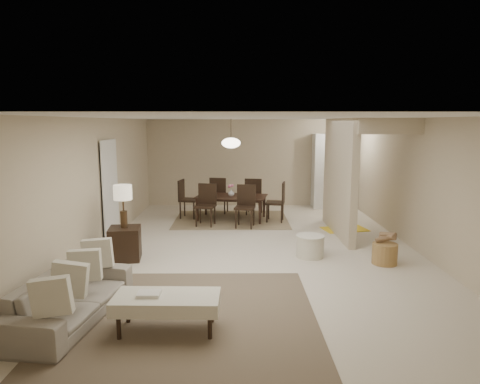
{
  "coord_description": "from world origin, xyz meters",
  "views": [
    {
      "loc": [
        -0.41,
        -7.89,
        2.42
      ],
      "look_at": [
        -0.35,
        0.49,
        1.05
      ],
      "focal_mm": 32.0,
      "sensor_mm": 36.0,
      "label": 1
    }
  ],
  "objects_px": {
    "ottoman_bench": "(167,303)",
    "side_table": "(125,244)",
    "dining_table": "(231,208)",
    "sofa": "(71,297)",
    "round_pouf": "(310,246)",
    "pantry_cabinet": "(334,171)",
    "wicker_basket": "(385,254)"
  },
  "relations": [
    {
      "from": "ottoman_bench",
      "to": "side_table",
      "type": "distance_m",
      "value": 2.91
    },
    {
      "from": "side_table",
      "to": "dining_table",
      "type": "relative_size",
      "value": 0.34
    },
    {
      "from": "sofa",
      "to": "round_pouf",
      "type": "height_order",
      "value": "sofa"
    },
    {
      "from": "pantry_cabinet",
      "to": "round_pouf",
      "type": "bearing_deg",
      "value": -107.44
    },
    {
      "from": "sofa",
      "to": "ottoman_bench",
      "type": "bearing_deg",
      "value": -95.32
    },
    {
      "from": "pantry_cabinet",
      "to": "side_table",
      "type": "xyz_separation_m",
      "value": [
        -4.75,
        -4.69,
        -0.76
      ]
    },
    {
      "from": "pantry_cabinet",
      "to": "wicker_basket",
      "type": "xyz_separation_m",
      "value": [
        -0.21,
        -4.96,
        -0.87
      ]
    },
    {
      "from": "sofa",
      "to": "pantry_cabinet",
      "type": "bearing_deg",
      "value": -25.82
    },
    {
      "from": "ottoman_bench",
      "to": "side_table",
      "type": "xyz_separation_m",
      "value": [
        -1.17,
        2.66,
        -0.06
      ]
    },
    {
      "from": "wicker_basket",
      "to": "dining_table",
      "type": "bearing_deg",
      "value": 128.29
    },
    {
      "from": "wicker_basket",
      "to": "dining_table",
      "type": "relative_size",
      "value": 0.25
    },
    {
      "from": "ottoman_bench",
      "to": "wicker_basket",
      "type": "bearing_deg",
      "value": 36.68
    },
    {
      "from": "side_table",
      "to": "round_pouf",
      "type": "height_order",
      "value": "side_table"
    },
    {
      "from": "side_table",
      "to": "round_pouf",
      "type": "relative_size",
      "value": 1.15
    },
    {
      "from": "round_pouf",
      "to": "wicker_basket",
      "type": "distance_m",
      "value": 1.28
    },
    {
      "from": "sofa",
      "to": "wicker_basket",
      "type": "xyz_separation_m",
      "value": [
        4.59,
        2.08,
        -0.11
      ]
    },
    {
      "from": "pantry_cabinet",
      "to": "side_table",
      "type": "distance_m",
      "value": 6.72
    },
    {
      "from": "round_pouf",
      "to": "dining_table",
      "type": "relative_size",
      "value": 0.3
    },
    {
      "from": "side_table",
      "to": "sofa",
      "type": "bearing_deg",
      "value": -91.21
    },
    {
      "from": "ottoman_bench",
      "to": "round_pouf",
      "type": "xyz_separation_m",
      "value": [
        2.14,
        2.78,
        -0.15
      ]
    },
    {
      "from": "dining_table",
      "to": "ottoman_bench",
      "type": "bearing_deg",
      "value": -85.85
    },
    {
      "from": "ottoman_bench",
      "to": "wicker_basket",
      "type": "relative_size",
      "value": 2.91
    },
    {
      "from": "pantry_cabinet",
      "to": "dining_table",
      "type": "xyz_separation_m",
      "value": [
        -2.9,
        -1.56,
        -0.75
      ]
    },
    {
      "from": "pantry_cabinet",
      "to": "ottoman_bench",
      "type": "bearing_deg",
      "value": -115.95
    },
    {
      "from": "sofa",
      "to": "side_table",
      "type": "height_order",
      "value": "side_table"
    },
    {
      "from": "round_pouf",
      "to": "dining_table",
      "type": "height_order",
      "value": "dining_table"
    },
    {
      "from": "ottoman_bench",
      "to": "side_table",
      "type": "bearing_deg",
      "value": 115.17
    },
    {
      "from": "sofa",
      "to": "dining_table",
      "type": "distance_m",
      "value": 5.81
    },
    {
      "from": "pantry_cabinet",
      "to": "sofa",
      "type": "distance_m",
      "value": 8.56
    },
    {
      "from": "sofa",
      "to": "round_pouf",
      "type": "distance_m",
      "value": 4.19
    },
    {
      "from": "round_pouf",
      "to": "wicker_basket",
      "type": "bearing_deg",
      "value": -18.18
    },
    {
      "from": "ottoman_bench",
      "to": "side_table",
      "type": "relative_size",
      "value": 2.12
    }
  ]
}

